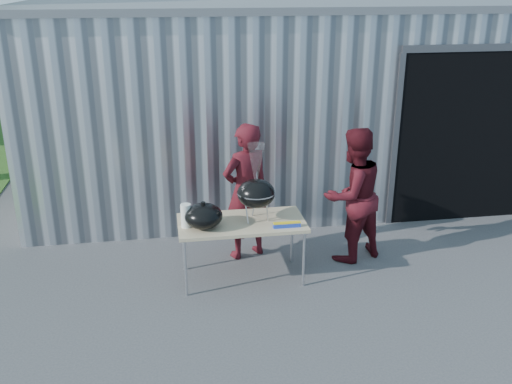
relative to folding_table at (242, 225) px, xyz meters
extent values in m
plane|color=#424244|center=(0.33, -0.39, -0.71)|extent=(80.00, 80.00, 0.00)
cube|color=silver|center=(1.13, 4.31, 0.79)|extent=(8.00, 6.00, 3.00)
cube|color=slate|center=(1.13, 4.31, 2.34)|extent=(8.20, 6.20, 0.10)
cube|color=black|center=(3.63, 1.88, 0.54)|extent=(2.40, 1.20, 2.50)
cube|color=#4C4C51|center=(3.63, 1.31, 1.84)|extent=(2.52, 0.08, 0.10)
cube|color=tan|center=(0.00, 0.00, 0.02)|extent=(1.50, 0.75, 0.04)
cylinder|color=silver|center=(-0.69, -0.31, -0.35)|extent=(0.03, 0.03, 0.71)
cylinder|color=silver|center=(0.69, -0.31, -0.35)|extent=(0.03, 0.03, 0.71)
cylinder|color=silver|center=(-0.69, 0.32, -0.35)|extent=(0.03, 0.03, 0.71)
cylinder|color=silver|center=(0.69, 0.32, -0.35)|extent=(0.03, 0.03, 0.71)
ellipsoid|color=black|center=(0.18, 0.01, 0.38)|extent=(0.44, 0.44, 0.33)
cylinder|color=silver|center=(0.18, 0.01, 0.39)|extent=(0.45, 0.45, 0.02)
cylinder|color=silver|center=(0.18, 0.01, 0.41)|extent=(0.43, 0.43, 0.01)
cylinder|color=silver|center=(0.18, 0.15, 0.16)|extent=(0.02, 0.02, 0.24)
cylinder|color=silver|center=(0.06, -0.06, 0.16)|extent=(0.02, 0.02, 0.24)
cylinder|color=silver|center=(0.30, -0.06, 0.16)|extent=(0.02, 0.02, 0.24)
cylinder|color=#BB5D43|center=(0.04, 0.01, 0.42)|extent=(0.02, 0.14, 0.02)
cylinder|color=#BB5D43|center=(0.08, 0.01, 0.42)|extent=(0.02, 0.14, 0.02)
cylinder|color=#BB5D43|center=(0.12, 0.01, 0.42)|extent=(0.02, 0.14, 0.02)
cylinder|color=#BB5D43|center=(0.16, 0.01, 0.42)|extent=(0.02, 0.14, 0.02)
cylinder|color=#BB5D43|center=(0.20, 0.01, 0.42)|extent=(0.02, 0.14, 0.02)
cylinder|color=#BB5D43|center=(0.24, 0.01, 0.42)|extent=(0.02, 0.14, 0.02)
cylinder|color=#BB5D43|center=(0.27, 0.01, 0.42)|extent=(0.02, 0.14, 0.02)
cylinder|color=#BB5D43|center=(0.31, 0.01, 0.42)|extent=(0.02, 0.14, 0.02)
cone|color=silver|center=(0.18, 0.01, 0.71)|extent=(0.20, 0.20, 0.55)
ellipsoid|color=black|center=(-0.45, -0.10, 0.18)|extent=(0.44, 0.44, 0.29)
cylinder|color=black|center=(-0.45, -0.10, 0.34)|extent=(0.05, 0.05, 0.03)
cylinder|color=white|center=(-0.65, -0.05, 0.18)|extent=(0.12, 0.12, 0.28)
cube|color=white|center=(-0.55, 0.16, 0.09)|extent=(0.20, 0.15, 0.10)
cube|color=#1C3BBA|center=(0.49, -0.25, 0.07)|extent=(0.32, 0.05, 0.05)
cube|color=yellow|center=(0.49, -0.25, 0.10)|extent=(0.32, 0.05, 0.01)
imported|color=#470F16|center=(0.14, 0.60, 0.18)|extent=(0.77, 0.65, 1.79)
imported|color=#470F16|center=(1.46, 0.31, 0.16)|extent=(1.03, 0.93, 1.75)
camera|label=1|loc=(-0.83, -6.13, 2.75)|focal=40.00mm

